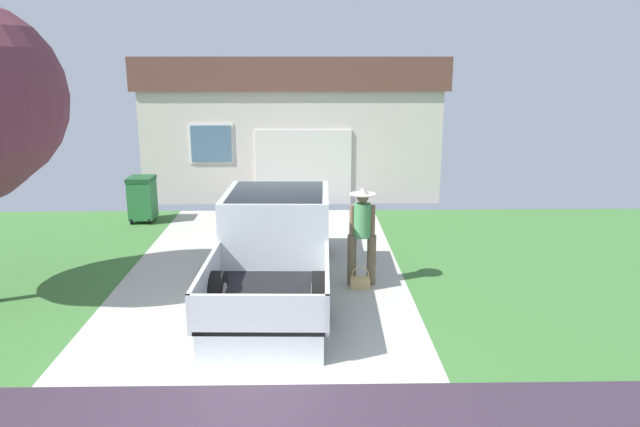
{
  "coord_description": "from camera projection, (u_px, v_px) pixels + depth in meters",
  "views": [
    {
      "loc": [
        0.84,
        -6.7,
        3.9
      ],
      "look_at": [
        1.04,
        3.7,
        1.26
      ],
      "focal_mm": 33.63,
      "sensor_mm": 36.0,
      "label": 1
    }
  ],
  "objects": [
    {
      "name": "person_with_hat",
      "position": [
        362.0,
        231.0,
        10.59
      ],
      "size": [
        0.51,
        0.47,
        1.78
      ],
      "rotation": [
        0.0,
        0.0,
        3.11
      ],
      "color": "brown",
      "rests_on": "ground"
    },
    {
      "name": "handbag",
      "position": [
        360.0,
        282.0,
        10.58
      ],
      "size": [
        0.34,
        0.17,
        0.41
      ],
      "color": "tan",
      "rests_on": "ground"
    },
    {
      "name": "house_with_garage",
      "position": [
        293.0,
        122.0,
        18.98
      ],
      "size": [
        8.68,
        5.56,
        4.03
      ],
      "color": "beige",
      "rests_on": "ground"
    },
    {
      "name": "wheeled_trash_bin",
      "position": [
        142.0,
        198.0,
        14.9
      ],
      "size": [
        0.6,
        0.72,
        1.14
      ],
      "color": "#286B38",
      "rests_on": "ground"
    },
    {
      "name": "pickup_truck",
      "position": [
        277.0,
        243.0,
        10.85
      ],
      "size": [
        2.05,
        5.61,
        1.64
      ],
      "rotation": [
        0.0,
        0.0,
        -0.03
      ],
      "color": "silver",
      "rests_on": "ground"
    }
  ]
}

